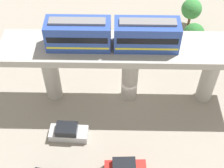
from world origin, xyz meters
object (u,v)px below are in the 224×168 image
Objects in this scene: train at (112,34)px; tree_mid_lot at (192,9)px; parked_car_silver at (68,132)px; tree_near_viaduct at (194,34)px.

train is 3.10× the size of tree_mid_lot.
train is 11.71m from parked_car_silver.
parked_car_silver is 20.50m from tree_near_viaduct.
tree_near_viaduct reaches higher than tree_mid_lot.
parked_car_silver is at bearing 141.61° from tree_mid_lot.
train is at bearing 141.54° from tree_mid_lot.
parked_car_silver is 0.83× the size of tree_near_viaduct.
tree_mid_lot is (14.23, -11.31, -6.74)m from train.
tree_near_viaduct is 6.90m from tree_mid_lot.
parked_car_silver is at bearing 141.79° from train.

